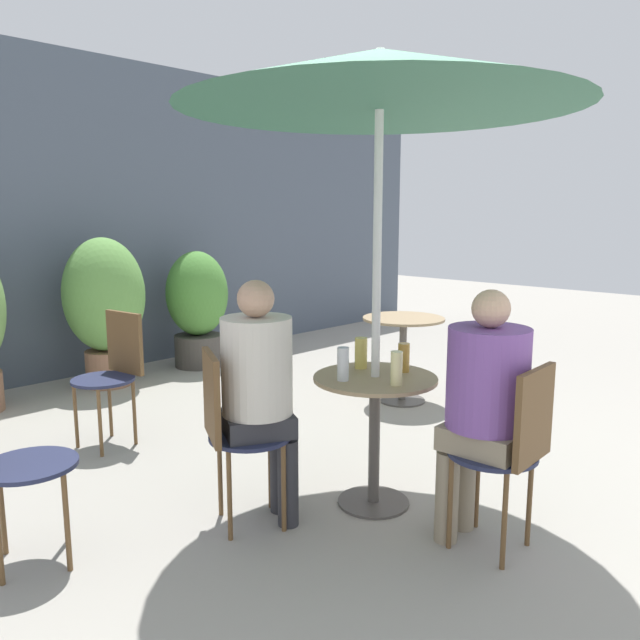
# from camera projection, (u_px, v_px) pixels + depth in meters

# --- Properties ---
(ground_plane) EXTENTS (20.00, 20.00, 0.00)m
(ground_plane) POSITION_uv_depth(u_px,v_px,m) (422.00, 507.00, 3.32)
(ground_plane) COLOR #9E998E
(storefront_wall) EXTENTS (10.00, 0.06, 3.00)m
(storefront_wall) POSITION_uv_depth(u_px,v_px,m) (71.00, 218.00, 5.78)
(storefront_wall) COLOR #4C5666
(storefront_wall) RESTS_ON ground_plane
(cafe_table_near) EXTENTS (0.65, 0.65, 0.70)m
(cafe_table_near) POSITION_uv_depth(u_px,v_px,m) (375.00, 412.00, 3.27)
(cafe_table_near) COLOR #514C47
(cafe_table_near) RESTS_ON ground_plane
(cafe_table_far) EXTENTS (0.67, 0.67, 0.70)m
(cafe_table_far) POSITION_uv_depth(u_px,v_px,m) (403.00, 340.00, 5.10)
(cafe_table_far) COLOR #514C47
(cafe_table_far) RESTS_ON ground_plane
(bistro_chair_0) EXTENTS (0.46, 0.45, 0.89)m
(bistro_chair_0) POSITION_uv_depth(u_px,v_px,m) (231.00, 422.00, 3.03)
(bistro_chair_0) COLOR #232847
(bistro_chair_0) RESTS_ON ground_plane
(bistro_chair_1) EXTENTS (0.41, 0.41, 0.89)m
(bistro_chair_1) POSITION_uv_depth(u_px,v_px,m) (512.00, 441.00, 2.77)
(bistro_chair_1) COLOR #232847
(bistro_chair_1) RESTS_ON ground_plane
(bistro_chair_3) EXTENTS (0.45, 0.44, 0.89)m
(bistro_chair_3) POSITION_uv_depth(u_px,v_px,m) (4.00, 450.00, 2.67)
(bistro_chair_3) COLOR #232847
(bistro_chair_3) RESTS_ON ground_plane
(bistro_chair_4) EXTENTS (0.43, 0.41, 0.89)m
(bistro_chair_4) POSITION_uv_depth(u_px,v_px,m) (114.00, 365.00, 4.17)
(bistro_chair_4) COLOR #232847
(bistro_chair_4) RESTS_ON ground_plane
(seated_person_0) EXTENTS (0.43, 0.41, 1.23)m
(seated_person_0) POSITION_uv_depth(u_px,v_px,m) (260.00, 382.00, 3.04)
(seated_person_0) COLOR #2D2D33
(seated_person_0) RESTS_ON ground_plane
(seated_person_1) EXTENTS (0.37, 0.38, 1.21)m
(seated_person_1) POSITION_uv_depth(u_px,v_px,m) (483.00, 396.00, 2.84)
(seated_person_1) COLOR gray
(seated_person_1) RESTS_ON ground_plane
(beer_glass_0) EXTENTS (0.06, 0.06, 0.17)m
(beer_glass_0) POSITION_uv_depth(u_px,v_px,m) (343.00, 364.00, 3.15)
(beer_glass_0) COLOR silver
(beer_glass_0) RESTS_ON cafe_table_near
(beer_glass_1) EXTENTS (0.06, 0.06, 0.17)m
(beer_glass_1) POSITION_uv_depth(u_px,v_px,m) (396.00, 368.00, 3.06)
(beer_glass_1) COLOR beige
(beer_glass_1) RESTS_ON cafe_table_near
(beer_glass_2) EXTENTS (0.06, 0.06, 0.15)m
(beer_glass_2) POSITION_uv_depth(u_px,v_px,m) (404.00, 358.00, 3.32)
(beer_glass_2) COLOR #B28433
(beer_glass_2) RESTS_ON cafe_table_near
(beer_glass_3) EXTENTS (0.07, 0.07, 0.17)m
(beer_glass_3) POSITION_uv_depth(u_px,v_px,m) (361.00, 353.00, 3.40)
(beer_glass_3) COLOR #DBC65B
(beer_glass_3) RESTS_ON cafe_table_near
(potted_plant_1) EXTENTS (0.71, 0.71, 1.33)m
(potted_plant_1) POSITION_uv_depth(u_px,v_px,m) (104.00, 301.00, 5.53)
(potted_plant_1) COLOR #93664C
(potted_plant_1) RESTS_ON ground_plane
(potted_plant_2) EXTENTS (0.62, 0.62, 1.17)m
(potted_plant_2) POSITION_uv_depth(u_px,v_px,m) (197.00, 304.00, 6.28)
(potted_plant_2) COLOR #47423D
(potted_plant_2) RESTS_ON ground_plane
(umbrella) EXTENTS (1.99, 1.99, 2.32)m
(umbrella) POSITION_uv_depth(u_px,v_px,m) (380.00, 80.00, 2.99)
(umbrella) COLOR silver
(umbrella) RESTS_ON ground_plane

